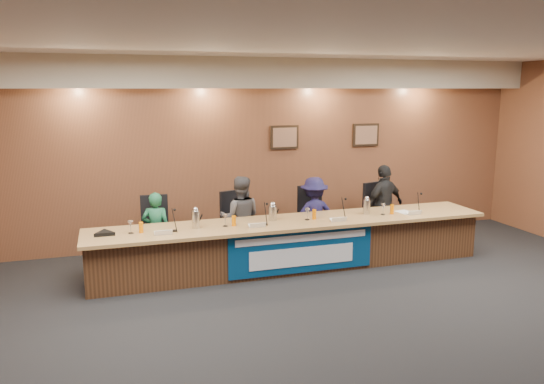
{
  "coord_description": "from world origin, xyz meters",
  "views": [
    {
      "loc": [
        -2.64,
        -4.92,
        2.7
      ],
      "look_at": [
        -0.28,
        2.56,
        1.17
      ],
      "focal_mm": 35.0,
      "sensor_mm": 36.0,
      "label": 1
    }
  ],
  "objects_px": {
    "panelist_b": "(240,218)",
    "carafe_mid": "(273,213)",
    "speakerphone": "(105,233)",
    "office_chair_d": "(381,217)",
    "panelist_a": "(156,230)",
    "carafe_left": "(196,220)",
    "panelist_c": "(314,215)",
    "panelist_d": "(384,206)",
    "dais_body": "(292,245)",
    "office_chair_b": "(239,229)",
    "banner": "(302,251)",
    "office_chair_a": "(156,235)",
    "office_chair_c": "(312,223)",
    "carafe_right": "(367,207)"
  },
  "relations": [
    {
      "from": "panelist_b",
      "to": "carafe_mid",
      "type": "distance_m",
      "value": 0.69
    },
    {
      "from": "speakerphone",
      "to": "office_chair_d",
      "type": "bearing_deg",
      "value": 9.15
    },
    {
      "from": "panelist_a",
      "to": "carafe_left",
      "type": "height_order",
      "value": "panelist_a"
    },
    {
      "from": "panelist_c",
      "to": "panelist_d",
      "type": "bearing_deg",
      "value": -177.84
    },
    {
      "from": "dais_body",
      "to": "office_chair_d",
      "type": "bearing_deg",
      "value": 20.54
    },
    {
      "from": "dais_body",
      "to": "panelist_a",
      "type": "relative_size",
      "value": 5.1
    },
    {
      "from": "carafe_left",
      "to": "panelist_c",
      "type": "bearing_deg",
      "value": 17.75
    },
    {
      "from": "panelist_a",
      "to": "speakerphone",
      "type": "xyz_separation_m",
      "value": [
        -0.74,
        -0.64,
        0.19
      ]
    },
    {
      "from": "office_chair_b",
      "to": "speakerphone",
      "type": "height_order",
      "value": "speakerphone"
    },
    {
      "from": "banner",
      "to": "carafe_mid",
      "type": "height_order",
      "value": "carafe_mid"
    },
    {
      "from": "panelist_b",
      "to": "office_chair_d",
      "type": "height_order",
      "value": "panelist_b"
    },
    {
      "from": "banner",
      "to": "panelist_a",
      "type": "distance_m",
      "value": 2.24
    },
    {
      "from": "panelist_a",
      "to": "office_chair_a",
      "type": "height_order",
      "value": "panelist_a"
    },
    {
      "from": "carafe_left",
      "to": "speakerphone",
      "type": "distance_m",
      "value": 1.25
    },
    {
      "from": "dais_body",
      "to": "carafe_mid",
      "type": "relative_size",
      "value": 27.29
    },
    {
      "from": "panelist_c",
      "to": "carafe_left",
      "type": "height_order",
      "value": "panelist_c"
    },
    {
      "from": "office_chair_d",
      "to": "speakerphone",
      "type": "height_order",
      "value": "speakerphone"
    },
    {
      "from": "office_chair_c",
      "to": "office_chair_d",
      "type": "xyz_separation_m",
      "value": [
        1.3,
        0.0,
        0.0
      ]
    },
    {
      "from": "dais_body",
      "to": "office_chair_c",
      "type": "xyz_separation_m",
      "value": [
        0.59,
        0.71,
        0.13
      ]
    },
    {
      "from": "office_chair_a",
      "to": "office_chair_d",
      "type": "xyz_separation_m",
      "value": [
        3.87,
        0.0,
        0.0
      ]
    },
    {
      "from": "carafe_right",
      "to": "banner",
      "type": "bearing_deg",
      "value": -161.21
    },
    {
      "from": "carafe_right",
      "to": "panelist_d",
      "type": "bearing_deg",
      "value": 42.65
    },
    {
      "from": "carafe_mid",
      "to": "speakerphone",
      "type": "distance_m",
      "value": 2.42
    },
    {
      "from": "panelist_b",
      "to": "panelist_d",
      "type": "height_order",
      "value": "panelist_d"
    },
    {
      "from": "banner",
      "to": "carafe_right",
      "type": "relative_size",
      "value": 9.63
    },
    {
      "from": "panelist_d",
      "to": "speakerphone",
      "type": "bearing_deg",
      "value": -8.99
    },
    {
      "from": "panelist_a",
      "to": "carafe_right",
      "type": "xyz_separation_m",
      "value": [
        3.22,
        -0.6,
        0.28
      ]
    },
    {
      "from": "panelist_c",
      "to": "panelist_b",
      "type": "bearing_deg",
      "value": 2.16
    },
    {
      "from": "banner",
      "to": "panelist_d",
      "type": "relative_size",
      "value": 1.54
    },
    {
      "from": "office_chair_c",
      "to": "carafe_right",
      "type": "relative_size",
      "value": 2.1
    },
    {
      "from": "dais_body",
      "to": "panelist_c",
      "type": "distance_m",
      "value": 0.9
    },
    {
      "from": "carafe_right",
      "to": "speakerphone",
      "type": "height_order",
      "value": "carafe_right"
    },
    {
      "from": "office_chair_a",
      "to": "dais_body",
      "type": "bearing_deg",
      "value": -17.32
    },
    {
      "from": "panelist_d",
      "to": "office_chair_a",
      "type": "bearing_deg",
      "value": -18.41
    },
    {
      "from": "dais_body",
      "to": "office_chair_b",
      "type": "xyz_separation_m",
      "value": [
        -0.66,
        0.71,
        0.13
      ]
    },
    {
      "from": "panelist_a",
      "to": "office_chair_d",
      "type": "relative_size",
      "value": 2.45
    },
    {
      "from": "panelist_c",
      "to": "carafe_left",
      "type": "xyz_separation_m",
      "value": [
        -2.07,
        -0.66,
        0.24
      ]
    },
    {
      "from": "panelist_c",
      "to": "carafe_left",
      "type": "relative_size",
      "value": 5.06
    },
    {
      "from": "office_chair_d",
      "to": "panelist_c",
      "type": "bearing_deg",
      "value": 167.3
    },
    {
      "from": "panelist_d",
      "to": "office_chair_c",
      "type": "xyz_separation_m",
      "value": [
        -1.3,
        0.1,
        -0.23
      ]
    },
    {
      "from": "panelist_c",
      "to": "office_chair_c",
      "type": "distance_m",
      "value": 0.19
    },
    {
      "from": "panelist_c",
      "to": "carafe_mid",
      "type": "xyz_separation_m",
      "value": [
        -0.89,
        -0.55,
        0.22
      ]
    },
    {
      "from": "office_chair_d",
      "to": "office_chair_c",
      "type": "bearing_deg",
      "value": 162.91
    },
    {
      "from": "office_chair_d",
      "to": "carafe_left",
      "type": "bearing_deg",
      "value": 175.66
    },
    {
      "from": "banner",
      "to": "carafe_mid",
      "type": "relative_size",
      "value": 10.01
    },
    {
      "from": "dais_body",
      "to": "panelist_b",
      "type": "height_order",
      "value": "panelist_b"
    },
    {
      "from": "panelist_d",
      "to": "banner",
      "type": "bearing_deg",
      "value": 11.48
    },
    {
      "from": "office_chair_c",
      "to": "carafe_mid",
      "type": "relative_size",
      "value": 2.18
    },
    {
      "from": "dais_body",
      "to": "carafe_mid",
      "type": "bearing_deg",
      "value": 169.09
    },
    {
      "from": "panelist_b",
      "to": "carafe_right",
      "type": "distance_m",
      "value": 2.01
    }
  ]
}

